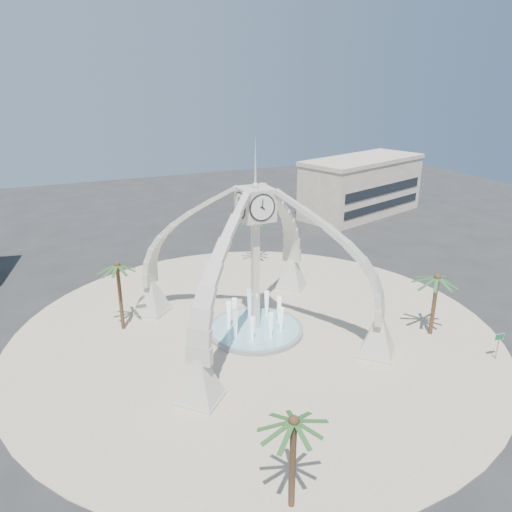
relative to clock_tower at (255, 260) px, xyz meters
name	(u,v)px	position (x,y,z in m)	size (l,w,h in m)	color
ground	(255,332)	(0.00, 0.00, -6.49)	(140.00, 140.00, 0.00)	#282828
plaza	(255,332)	(0.00, 0.00, -6.46)	(40.00, 40.00, 0.06)	beige
clock_tower	(255,260)	(0.00, 0.00, 0.00)	(17.94, 17.94, 16.30)	beige
fountain	(255,329)	(0.00, 0.00, -6.20)	(8.00, 8.00, 3.62)	#9B9B9E
building_ne	(361,186)	(30.00, 28.00, -2.18)	(21.87, 14.17, 8.60)	beige
palm_east	(438,278)	(13.17, -6.20, -1.44)	(4.35, 4.35, 5.81)	brown
palm_west	(117,266)	(-10.04, 5.03, -0.74)	(3.94, 3.94, 6.49)	brown
palm_north	(255,218)	(6.36, 14.54, -1.08)	(3.88, 3.88, 6.15)	brown
palm_south	(294,422)	(-5.58, -17.11, -1.40)	(4.08, 4.08, 5.82)	brown
street_sign	(499,340)	(14.92, -11.28, -4.83)	(0.85, 0.12, 2.33)	slate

